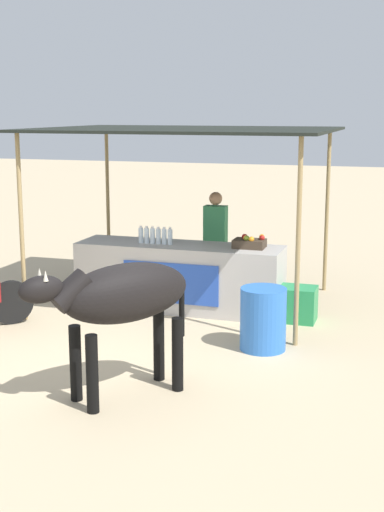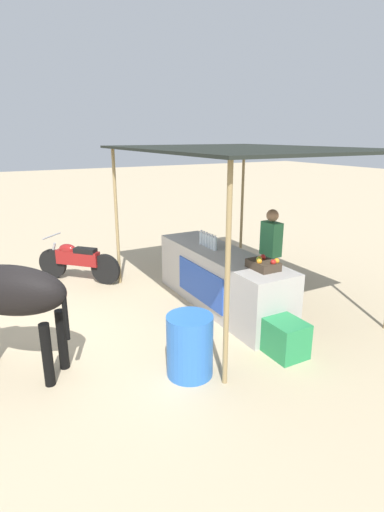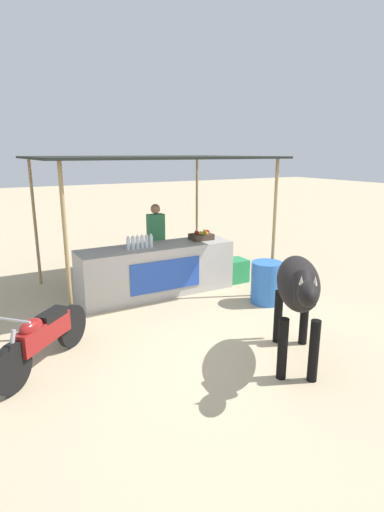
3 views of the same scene
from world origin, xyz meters
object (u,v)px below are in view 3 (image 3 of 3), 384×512
(stall_counter, at_px, (157,270))
(cooler_box, at_px, (232,271))
(motorcycle_parked, at_px, (43,336))
(vendor_behind_counter, at_px, (156,242))
(water_barrel, at_px, (266,283))
(fruit_crate, at_px, (201,236))
(cow, at_px, (298,287))

(stall_counter, xyz_separation_m, cooler_box, (1.70, -0.10, -0.24))
(stall_counter, height_order, motorcycle_parked, stall_counter)
(vendor_behind_counter, height_order, motorcycle_parked, vendor_behind_counter)
(motorcycle_parked, bearing_deg, cooler_box, 22.87)
(stall_counter, xyz_separation_m, vendor_behind_counter, (0.33, 0.75, 0.37))
(water_barrel, bearing_deg, vendor_behind_counter, 119.11)
(fruit_crate, xyz_separation_m, motorcycle_parked, (-3.42, -1.88, -0.61))
(stall_counter, bearing_deg, vendor_behind_counter, 66.29)
(cooler_box, bearing_deg, fruit_crate, 167.45)
(cooler_box, xyz_separation_m, motorcycle_parked, (-4.10, -1.73, 0.19))
(fruit_crate, bearing_deg, stall_counter, -177.00)
(cooler_box, xyz_separation_m, cow, (-1.23, -3.18, 0.79))
(fruit_crate, relative_size, cow, 0.27)
(stall_counter, bearing_deg, cooler_box, -3.27)
(cooler_box, height_order, motorcycle_parked, motorcycle_parked)
(fruit_crate, relative_size, water_barrel, 0.57)
(cow, bearing_deg, cooler_box, 68.82)
(vendor_behind_counter, distance_m, motorcycle_parked, 3.78)
(fruit_crate, xyz_separation_m, cow, (-0.55, -3.33, -0.00))
(vendor_behind_counter, relative_size, cow, 0.99)
(cow, xyz_separation_m, motorcycle_parked, (-2.87, 1.45, -0.60))
(water_barrel, bearing_deg, motorcycle_parked, -173.99)
(stall_counter, height_order, cow, cow)
(cooler_box, distance_m, water_barrel, 1.33)
(water_barrel, distance_m, motorcycle_parked, 3.95)
(stall_counter, bearing_deg, fruit_crate, 3.00)
(vendor_behind_counter, relative_size, motorcycle_parked, 1.22)
(cooler_box, relative_size, cow, 0.36)
(vendor_behind_counter, distance_m, cooler_box, 1.72)
(fruit_crate, bearing_deg, cow, -99.43)
(vendor_behind_counter, bearing_deg, motorcycle_parked, -136.61)
(fruit_crate, bearing_deg, water_barrel, -70.75)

